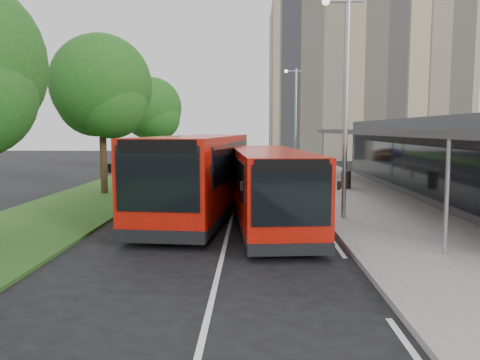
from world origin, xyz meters
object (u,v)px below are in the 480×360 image
at_px(litter_bin, 346,180).
at_px(car_far, 235,152).
at_px(bollard, 315,171).
at_px(bus_main, 268,187).
at_px(bus_second, 199,175).
at_px(lamp_post_near, 344,94).
at_px(lamp_post_far, 295,113).
at_px(tree_mid, 101,92).
at_px(tree_far, 152,112).
at_px(car_near, 257,154).

distance_m(litter_bin, car_far, 33.42).
bearing_deg(bollard, car_far, 103.92).
xyz_separation_m(bus_main, bus_second, (-2.69, 1.88, 0.24)).
distance_m(litter_bin, bollard, 6.14).
height_order(lamp_post_near, bus_second, lamp_post_near).
xyz_separation_m(bollard, car_far, (-6.57, 26.50, -0.07)).
xyz_separation_m(lamp_post_far, bollard, (1.01, -5.03, -4.11)).
bearing_deg(tree_mid, bus_second, -46.16).
relative_size(lamp_post_far, bus_second, 0.70).
distance_m(lamp_post_near, car_far, 42.05).
bearing_deg(bus_main, tree_far, 107.77).
distance_m(bus_main, bollard, 16.19).
distance_m(tree_far, car_near, 19.17).
height_order(tree_far, litter_bin, tree_far).
bearing_deg(car_far, bus_second, -73.87).
xyz_separation_m(bus_second, car_near, (2.62, 34.72, -0.94)).
bearing_deg(lamp_post_near, lamp_post_far, 90.00).
relative_size(tree_mid, car_near, 2.05).
bearing_deg(tree_mid, bus_main, -42.96).
relative_size(tree_far, bollard, 8.15).
relative_size(litter_bin, bollard, 1.06).
xyz_separation_m(tree_mid, tree_far, (0.00, 12.00, -0.57)).
xyz_separation_m(bus_main, car_far, (-2.82, 42.24, -0.85)).
height_order(tree_mid, tree_far, tree_mid).
distance_m(lamp_post_near, bus_main, 4.37).
relative_size(lamp_post_near, bollard, 8.78).
bearing_deg(car_far, lamp_post_near, -66.42).
xyz_separation_m(lamp_post_far, car_near, (-2.80, 15.83, -4.03)).
xyz_separation_m(tree_mid, bus_second, (5.70, -5.94, -3.74)).
distance_m(tree_far, bollard, 13.48).
distance_m(lamp_post_near, bus_second, 6.34).
xyz_separation_m(litter_bin, car_far, (-7.48, 32.57, -0.09)).
xyz_separation_m(tree_mid, lamp_post_near, (11.13, -7.05, -0.65)).
height_order(tree_mid, car_far, tree_mid).
relative_size(bollard, car_far, 0.28).
bearing_deg(car_near, lamp_post_far, -92.42).
relative_size(lamp_post_near, lamp_post_far, 1.00).
height_order(tree_mid, lamp_post_far, tree_mid).
bearing_deg(bus_second, tree_far, 112.86).
relative_size(lamp_post_far, car_far, 2.44).
bearing_deg(tree_far, bollard, -18.59).
bearing_deg(tree_mid, car_far, 80.80).
distance_m(tree_far, lamp_post_far, 11.17).
xyz_separation_m(lamp_post_near, bus_second, (-5.42, 1.11, -3.09)).
bearing_deg(car_near, lamp_post_near, -97.99).
bearing_deg(litter_bin, lamp_post_near, -102.22).
bearing_deg(lamp_post_near, bollard, 86.12).
bearing_deg(tree_far, bus_main, -67.04).
relative_size(tree_far, car_near, 1.83).
height_order(tree_mid, bus_main, tree_mid).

